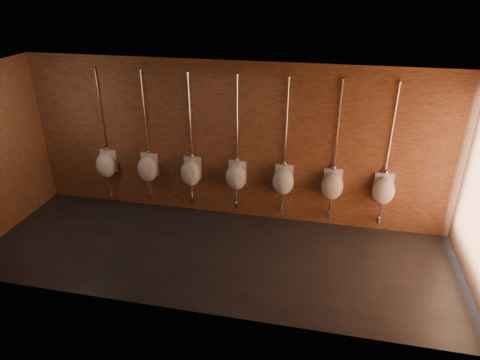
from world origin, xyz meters
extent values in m
plane|color=black|center=(0.00, 0.00, 0.00)|extent=(8.50, 8.50, 0.00)
cube|color=black|center=(0.00, 0.00, 3.20)|extent=(8.50, 3.00, 0.04)
cube|color=brown|center=(0.00, 1.50, 1.60)|extent=(8.50, 0.04, 3.20)
cube|color=brown|center=(0.00, -1.50, 1.60)|extent=(8.50, 0.04, 3.20)
ellipsoid|color=white|center=(-2.77, 1.34, 0.93)|extent=(0.42, 0.37, 0.55)
cube|color=white|center=(-2.77, 1.48, 0.99)|extent=(0.36, 0.04, 0.50)
cylinder|color=#969696|center=(-2.77, 1.20, 0.97)|extent=(0.24, 0.02, 0.24)
cylinder|color=silver|center=(-2.77, 1.46, 2.08)|extent=(0.03, 0.03, 1.74)
sphere|color=silver|center=(-2.77, 1.45, 1.28)|extent=(0.10, 0.10, 0.10)
cylinder|color=silver|center=(-2.77, 1.46, 2.95)|extent=(0.07, 0.07, 0.01)
cylinder|color=silver|center=(-2.77, 1.34, 0.54)|extent=(0.04, 0.04, 0.36)
cylinder|color=silver|center=(-2.77, 1.34, 0.30)|extent=(0.10, 0.10, 0.13)
cylinder|color=silver|center=(-2.77, 1.43, 0.30)|extent=(0.04, 0.18, 0.04)
ellipsoid|color=white|center=(-1.83, 1.34, 0.93)|extent=(0.42, 0.37, 0.55)
cube|color=white|center=(-1.83, 1.48, 0.99)|extent=(0.36, 0.04, 0.50)
cylinder|color=#969696|center=(-1.83, 1.20, 0.97)|extent=(0.24, 0.02, 0.24)
cylinder|color=silver|center=(-1.83, 1.46, 2.08)|extent=(0.03, 0.03, 1.74)
sphere|color=silver|center=(-1.83, 1.45, 1.28)|extent=(0.10, 0.10, 0.10)
cylinder|color=silver|center=(-1.83, 1.46, 2.95)|extent=(0.07, 0.07, 0.01)
cylinder|color=silver|center=(-1.83, 1.34, 0.54)|extent=(0.04, 0.04, 0.36)
cylinder|color=silver|center=(-1.83, 1.34, 0.30)|extent=(0.10, 0.10, 0.13)
cylinder|color=silver|center=(-1.83, 1.43, 0.30)|extent=(0.04, 0.18, 0.04)
ellipsoid|color=white|center=(-0.88, 1.34, 0.93)|extent=(0.42, 0.37, 0.55)
cube|color=white|center=(-0.88, 1.48, 0.99)|extent=(0.36, 0.04, 0.50)
cylinder|color=#969696|center=(-0.88, 1.20, 0.97)|extent=(0.24, 0.02, 0.24)
cylinder|color=silver|center=(-0.88, 1.46, 2.08)|extent=(0.03, 0.03, 1.74)
sphere|color=silver|center=(-0.88, 1.45, 1.28)|extent=(0.10, 0.10, 0.10)
cylinder|color=silver|center=(-0.88, 1.46, 2.95)|extent=(0.07, 0.07, 0.01)
cylinder|color=silver|center=(-0.88, 1.34, 0.54)|extent=(0.04, 0.04, 0.36)
cylinder|color=silver|center=(-0.88, 1.34, 0.30)|extent=(0.10, 0.10, 0.13)
cylinder|color=silver|center=(-0.88, 1.43, 0.30)|extent=(0.04, 0.18, 0.04)
ellipsoid|color=white|center=(0.06, 1.34, 0.93)|extent=(0.42, 0.37, 0.55)
cube|color=white|center=(0.06, 1.48, 0.99)|extent=(0.36, 0.04, 0.50)
cylinder|color=#969696|center=(0.06, 1.20, 0.97)|extent=(0.24, 0.02, 0.24)
cylinder|color=silver|center=(0.06, 1.46, 2.08)|extent=(0.03, 0.03, 1.74)
sphere|color=silver|center=(0.06, 1.45, 1.28)|extent=(0.10, 0.10, 0.10)
cylinder|color=silver|center=(0.06, 1.46, 2.95)|extent=(0.07, 0.07, 0.01)
cylinder|color=silver|center=(0.06, 1.34, 0.54)|extent=(0.04, 0.04, 0.36)
cylinder|color=silver|center=(0.06, 1.34, 0.30)|extent=(0.10, 0.10, 0.13)
cylinder|color=silver|center=(0.06, 1.43, 0.30)|extent=(0.04, 0.18, 0.04)
ellipsoid|color=white|center=(1.01, 1.34, 0.93)|extent=(0.42, 0.37, 0.55)
cube|color=white|center=(1.01, 1.48, 0.99)|extent=(0.36, 0.04, 0.50)
cylinder|color=#969696|center=(1.01, 1.20, 0.97)|extent=(0.24, 0.02, 0.24)
cylinder|color=silver|center=(1.01, 1.46, 2.08)|extent=(0.03, 0.03, 1.74)
sphere|color=silver|center=(1.01, 1.45, 1.28)|extent=(0.10, 0.10, 0.10)
cylinder|color=silver|center=(1.01, 1.46, 2.95)|extent=(0.07, 0.07, 0.01)
cylinder|color=silver|center=(1.01, 1.34, 0.54)|extent=(0.04, 0.04, 0.36)
cylinder|color=silver|center=(1.01, 1.34, 0.30)|extent=(0.10, 0.10, 0.13)
cylinder|color=silver|center=(1.01, 1.43, 0.30)|extent=(0.04, 0.18, 0.04)
ellipsoid|color=white|center=(1.96, 1.34, 0.93)|extent=(0.42, 0.37, 0.55)
cube|color=white|center=(1.96, 1.48, 0.99)|extent=(0.36, 0.04, 0.50)
cylinder|color=#969696|center=(1.96, 1.20, 0.97)|extent=(0.24, 0.02, 0.24)
cylinder|color=silver|center=(1.96, 1.46, 2.08)|extent=(0.03, 0.03, 1.74)
sphere|color=silver|center=(1.96, 1.45, 1.28)|extent=(0.10, 0.10, 0.10)
cylinder|color=silver|center=(1.96, 1.46, 2.95)|extent=(0.07, 0.07, 0.01)
cylinder|color=silver|center=(1.96, 1.34, 0.54)|extent=(0.04, 0.04, 0.36)
cylinder|color=silver|center=(1.96, 1.34, 0.30)|extent=(0.10, 0.10, 0.13)
cylinder|color=silver|center=(1.96, 1.43, 0.30)|extent=(0.04, 0.18, 0.04)
ellipsoid|color=white|center=(2.90, 1.34, 0.93)|extent=(0.42, 0.37, 0.55)
cube|color=white|center=(2.90, 1.48, 0.99)|extent=(0.36, 0.04, 0.50)
cylinder|color=#969696|center=(2.90, 1.20, 0.97)|extent=(0.24, 0.02, 0.24)
cylinder|color=silver|center=(2.90, 1.46, 2.08)|extent=(0.03, 0.03, 1.74)
sphere|color=silver|center=(2.90, 1.45, 1.28)|extent=(0.10, 0.10, 0.10)
cylinder|color=silver|center=(2.90, 1.46, 2.95)|extent=(0.07, 0.07, 0.01)
cylinder|color=silver|center=(2.90, 1.34, 0.54)|extent=(0.04, 0.04, 0.36)
cylinder|color=silver|center=(2.90, 1.34, 0.30)|extent=(0.10, 0.10, 0.13)
cylinder|color=silver|center=(2.90, 1.43, 0.30)|extent=(0.04, 0.18, 0.04)
camera|label=1|loc=(1.75, -6.19, 4.62)|focal=32.00mm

